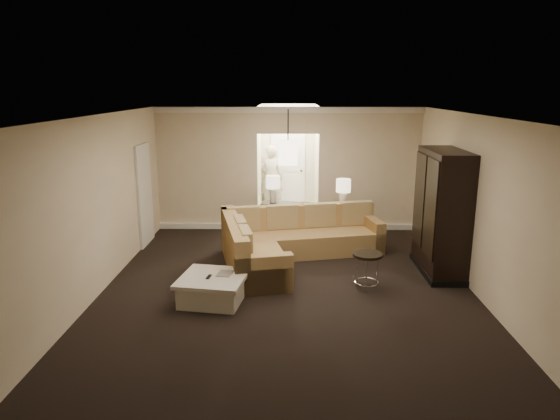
{
  "coord_description": "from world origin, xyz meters",
  "views": [
    {
      "loc": [
        0.01,
        -7.26,
        3.21
      ],
      "look_at": [
        -0.13,
        1.2,
        1.13
      ],
      "focal_mm": 32.0,
      "sensor_mm": 36.0,
      "label": 1
    }
  ],
  "objects_px": {
    "sectional_sofa": "(288,241)",
    "console_table": "(307,218)",
    "coffee_table": "(213,288)",
    "armoire": "(441,215)",
    "person": "(271,175)",
    "drink_table": "(367,263)"
  },
  "relations": [
    {
      "from": "sectional_sofa",
      "to": "console_table",
      "type": "bearing_deg",
      "value": 61.25
    },
    {
      "from": "sectional_sofa",
      "to": "coffee_table",
      "type": "relative_size",
      "value": 2.9
    },
    {
      "from": "coffee_table",
      "to": "armoire",
      "type": "xyz_separation_m",
      "value": [
        3.83,
        1.33,
        0.84
      ]
    },
    {
      "from": "sectional_sofa",
      "to": "person",
      "type": "distance_m",
      "value": 3.89
    },
    {
      "from": "console_table",
      "to": "person",
      "type": "distance_m",
      "value": 2.61
    },
    {
      "from": "drink_table",
      "to": "person",
      "type": "relative_size",
      "value": 0.31
    },
    {
      "from": "drink_table",
      "to": "person",
      "type": "xyz_separation_m",
      "value": [
        -1.75,
        5.18,
        0.55
      ]
    },
    {
      "from": "armoire",
      "to": "sectional_sofa",
      "type": "bearing_deg",
      "value": 168.11
    },
    {
      "from": "armoire",
      "to": "person",
      "type": "bearing_deg",
      "value": 125.67
    },
    {
      "from": "console_table",
      "to": "person",
      "type": "height_order",
      "value": "person"
    },
    {
      "from": "coffee_table",
      "to": "console_table",
      "type": "relative_size",
      "value": 0.55
    },
    {
      "from": "sectional_sofa",
      "to": "person",
      "type": "height_order",
      "value": "person"
    },
    {
      "from": "person",
      "to": "coffee_table",
      "type": "bearing_deg",
      "value": 79.58
    },
    {
      "from": "coffee_table",
      "to": "person",
      "type": "relative_size",
      "value": 0.57
    },
    {
      "from": "armoire",
      "to": "drink_table",
      "type": "distance_m",
      "value": 1.72
    },
    {
      "from": "sectional_sofa",
      "to": "drink_table",
      "type": "height_order",
      "value": "sectional_sofa"
    },
    {
      "from": "sectional_sofa",
      "to": "drink_table",
      "type": "relative_size",
      "value": 5.4
    },
    {
      "from": "armoire",
      "to": "console_table",
      "type": "bearing_deg",
      "value": 138.97
    },
    {
      "from": "armoire",
      "to": "drink_table",
      "type": "relative_size",
      "value": 3.61
    },
    {
      "from": "armoire",
      "to": "person",
      "type": "xyz_separation_m",
      "value": [
        -3.14,
        4.37,
        -0.06
      ]
    },
    {
      "from": "coffee_table",
      "to": "console_table",
      "type": "distance_m",
      "value": 3.66
    },
    {
      "from": "sectional_sofa",
      "to": "drink_table",
      "type": "xyz_separation_m",
      "value": [
        1.29,
        -1.37,
        0.06
      ]
    }
  ]
}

